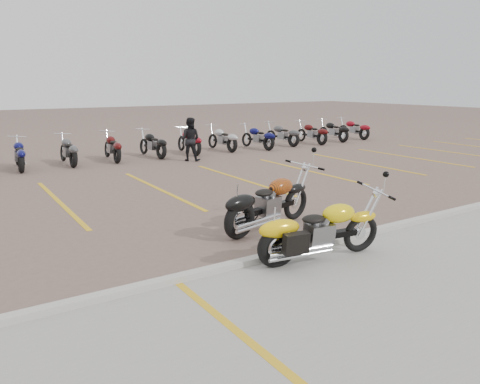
{
  "coord_description": "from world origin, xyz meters",
  "views": [
    {
      "loc": [
        -5.0,
        -8.0,
        2.93
      ],
      "look_at": [
        0.01,
        -0.17,
        0.75
      ],
      "focal_mm": 35.0,
      "sensor_mm": 36.0,
      "label": 1
    }
  ],
  "objects": [
    {
      "name": "ground",
      "position": [
        0.0,
        0.0,
        0.0
      ],
      "size": [
        100.0,
        100.0,
        0.0
      ],
      "primitive_type": "plane",
      "color": "#6E584E",
      "rests_on": "ground"
    },
    {
      "name": "concrete_apron",
      "position": [
        0.0,
        -4.5,
        0.01
      ],
      "size": [
        60.0,
        5.0,
        0.01
      ],
      "primitive_type": "cube",
      "color": "#9E9B93",
      "rests_on": "ground"
    },
    {
      "name": "curb",
      "position": [
        0.0,
        -2.0,
        0.06
      ],
      "size": [
        60.0,
        0.18,
        0.12
      ],
      "primitive_type": "cube",
      "color": "#ADAAA3",
      "rests_on": "ground"
    },
    {
      "name": "parking_stripes",
      "position": [
        0.0,
        4.0,
        0.0
      ],
      "size": [
        38.0,
        5.5,
        0.01
      ],
      "primitive_type": null,
      "color": "gold",
      "rests_on": "ground"
    },
    {
      "name": "apron_stripe",
      "position": [
        -2.3,
        -4.5,
        0.01
      ],
      "size": [
        0.12,
        5.0,
        0.0
      ],
      "primitive_type": "cube",
      "color": "gold",
      "rests_on": "concrete_apron"
    },
    {
      "name": "yellow_cruiser",
      "position": [
        0.09,
        -2.42,
        0.48
      ],
      "size": [
        2.34,
        0.52,
        0.97
      ],
      "rotation": [
        0.11,
        0.0,
        -0.15
      ],
      "color": "black",
      "rests_on": "ground"
    },
    {
      "name": "flame_cruiser",
      "position": [
        0.36,
        -0.6,
        0.51
      ],
      "size": [
        2.45,
        0.72,
        1.02
      ],
      "rotation": [
        0.07,
        0.0,
        0.23
      ],
      "color": "black",
      "rests_on": "ground"
    },
    {
      "name": "person_b",
      "position": [
        2.99,
        8.03,
        0.83
      ],
      "size": [
        1.01,
        1.0,
        1.65
      ],
      "primitive_type": "imported",
      "rotation": [
        0.0,
        0.0,
        2.39
      ],
      "color": "black",
      "rests_on": "ground"
    },
    {
      "name": "bg_bike_row",
      "position": [
        2.92,
        9.62,
        0.55
      ],
      "size": [
        22.14,
        2.02,
        1.1
      ],
      "color": "black",
      "rests_on": "ground"
    }
  ]
}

